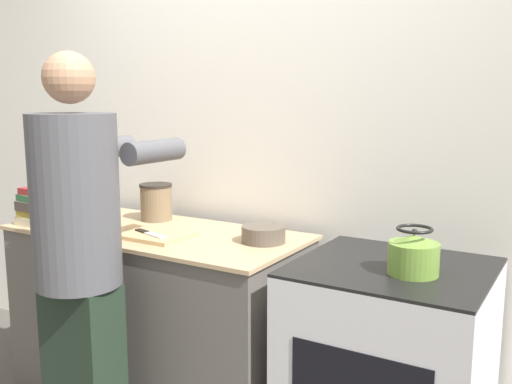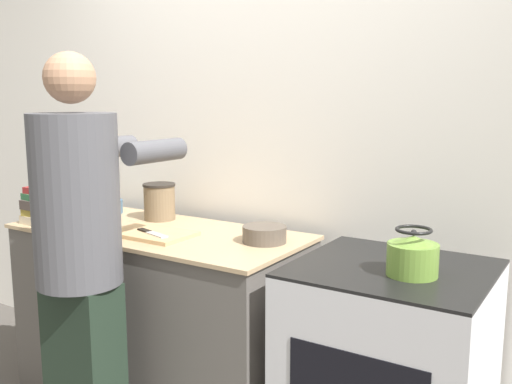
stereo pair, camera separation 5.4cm
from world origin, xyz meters
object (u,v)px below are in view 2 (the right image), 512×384
(person, at_px, (81,253))
(knife, at_px, (151,233))
(oven, at_px, (388,377))
(bowl_prep, at_px, (264,234))
(cutting_board, at_px, (152,233))
(canister_jar, at_px, (159,201))
(kettle, at_px, (413,256))

(person, relative_size, knife, 7.91)
(oven, distance_m, bowl_prep, 0.76)
(person, bearing_deg, cutting_board, 93.60)
(canister_jar, bearing_deg, cutting_board, -54.12)
(knife, distance_m, kettle, 1.16)
(oven, distance_m, cutting_board, 1.19)
(person, xyz_separation_m, cutting_board, (-0.03, 0.43, -0.01))
(oven, bearing_deg, canister_jar, 173.20)
(canister_jar, bearing_deg, knife, -53.87)
(kettle, height_order, canister_jar, canister_jar)
(kettle, xyz_separation_m, bowl_prep, (-0.68, 0.11, -0.03))
(bowl_prep, bearing_deg, canister_jar, 171.29)
(person, distance_m, canister_jar, 0.75)
(bowl_prep, relative_size, canister_jar, 1.03)
(person, bearing_deg, oven, 27.55)
(cutting_board, height_order, canister_jar, canister_jar)
(kettle, relative_size, bowl_prep, 0.94)
(cutting_board, distance_m, bowl_prep, 0.53)
(oven, relative_size, bowl_prep, 4.62)
(cutting_board, bearing_deg, canister_jar, 125.88)
(bowl_prep, height_order, canister_jar, canister_jar)
(person, bearing_deg, kettle, 22.98)
(cutting_board, bearing_deg, kettle, 2.88)
(knife, height_order, canister_jar, canister_jar)
(person, height_order, bowl_prep, person)
(oven, height_order, bowl_prep, bowl_prep)
(bowl_prep, bearing_deg, kettle, -9.27)
(cutting_board, relative_size, bowl_prep, 1.96)
(oven, relative_size, cutting_board, 2.36)
(oven, relative_size, knife, 4.18)
(kettle, distance_m, canister_jar, 1.40)
(person, height_order, canister_jar, person)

